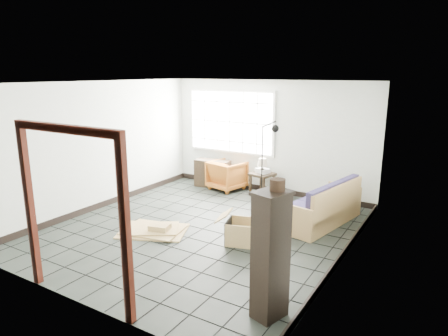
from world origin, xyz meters
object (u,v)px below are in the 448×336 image
Objects in this scene: side_table at (262,177)px; tall_shelf at (271,255)px; armchair at (227,174)px; futon_sofa at (324,209)px.

side_table is 4.70m from tall_shelf.
armchair reaches higher than side_table.
side_table is at bearing 133.31° from tall_shelf.
futon_sofa is at bearing 112.86° from tall_shelf.
tall_shelf is at bearing -63.03° from side_table.
tall_shelf reaches higher than side_table.
futon_sofa is at bearing 172.44° from armchair.
futon_sofa reaches higher than side_table.
futon_sofa is 3.44× the size of side_table.
futon_sofa is 2.89m from armchair.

